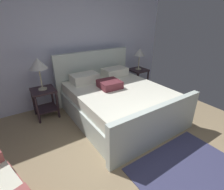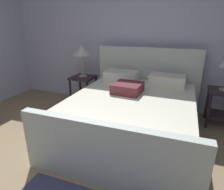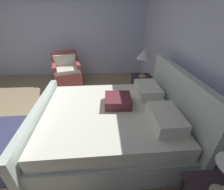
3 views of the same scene
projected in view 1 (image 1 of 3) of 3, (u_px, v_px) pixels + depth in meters
ground_plane at (158, 183)px, 2.12m from camera, size 5.09×5.56×0.02m
wall_back at (68, 47)px, 3.73m from camera, size 5.21×0.12×2.54m
bed at (117, 100)px, 3.42m from camera, size 1.88×2.19×1.19m
nightstand_right at (138, 76)px, 4.61m from camera, size 0.44×0.44×0.60m
table_lamp_right at (140, 53)px, 4.34m from camera, size 0.28×0.28×0.55m
nightstand_left at (45, 98)px, 3.36m from camera, size 0.44×0.44×0.60m
table_lamp_left at (38, 64)px, 3.06m from camera, size 0.33×0.33×0.61m
area_rug at (190, 172)px, 2.24m from camera, size 1.49×1.13×0.01m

